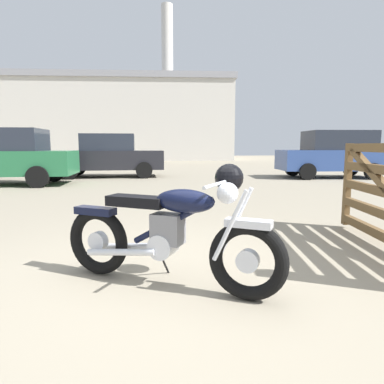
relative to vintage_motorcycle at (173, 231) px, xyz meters
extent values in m
plane|color=gray|center=(0.04, 0.01, -0.49)|extent=(80.00, 80.00, 0.00)
torus|color=black|center=(0.57, -0.35, -0.17)|extent=(0.61, 0.41, 0.64)
cylinder|color=silver|center=(0.57, -0.35, -0.17)|extent=(0.20, 0.16, 0.18)
torus|color=black|center=(-0.69, 0.36, -0.17)|extent=(0.61, 0.41, 0.64)
cylinder|color=silver|center=(-0.69, 0.36, -0.17)|extent=(0.20, 0.16, 0.18)
cube|color=silver|center=(0.57, -0.35, 0.13)|extent=(0.38, 0.29, 0.06)
cube|color=black|center=(-0.70, 0.37, 0.12)|extent=(0.41, 0.31, 0.07)
cylinder|color=silver|center=(0.49, -0.22, 0.11)|extent=(0.27, 0.17, 0.58)
cylinder|color=silver|center=(0.42, -0.35, 0.11)|extent=(0.27, 0.17, 0.58)
sphere|color=silver|center=(0.42, -0.27, 0.35)|extent=(0.17, 0.17, 0.17)
cylinder|color=silver|center=(0.35, -0.23, 0.42)|extent=(0.33, 0.55, 0.03)
sphere|color=black|center=(0.50, 0.04, 0.44)|extent=(0.25, 0.25, 0.25)
cylinder|color=black|center=(0.00, -0.03, 0.09)|extent=(0.69, 0.42, 0.47)
ellipsoid|color=black|center=(0.10, -0.08, 0.27)|extent=(0.56, 0.45, 0.20)
cube|color=black|center=(-0.30, 0.14, 0.24)|extent=(0.57, 0.44, 0.09)
cube|color=slate|center=(-0.04, -0.01, 0.02)|extent=(0.31, 0.28, 0.26)
cylinder|color=silver|center=(-0.08, 0.01, -0.13)|extent=(0.29, 0.28, 0.22)
cylinder|color=silver|center=(-0.36, 0.29, -0.21)|extent=(0.64, 0.40, 0.14)
cylinder|color=silver|center=(-0.46, 0.11, -0.21)|extent=(0.64, 0.40, 0.14)
cylinder|color=black|center=(-0.08, 0.21, -0.33)|extent=(0.13, 0.22, 0.33)
cube|color=brown|center=(2.68, 1.86, 0.16)|extent=(0.09, 0.11, 1.20)
cylinder|color=black|center=(5.35, 8.88, -0.19)|extent=(0.61, 0.24, 0.60)
cylinder|color=black|center=(5.47, 10.51, -0.19)|extent=(0.61, 0.24, 0.60)
cylinder|color=black|center=(7.74, 8.70, -0.19)|extent=(0.61, 0.24, 0.60)
cylinder|color=black|center=(7.87, 10.33, -0.19)|extent=(0.61, 0.24, 0.60)
cube|color=#2D4784|center=(6.61, 9.61, 0.19)|extent=(4.01, 1.93, 0.76)
cube|color=#232833|center=(6.86, 9.59, 0.93)|extent=(2.51, 1.70, 0.72)
cylinder|color=black|center=(-3.19, 10.03, -0.18)|extent=(0.63, 0.22, 0.62)
cylinder|color=black|center=(-3.25, 11.75, -0.18)|extent=(0.63, 0.22, 0.62)
cylinder|color=black|center=(-0.49, 10.12, -0.18)|extent=(0.63, 0.22, 0.62)
cylinder|color=black|center=(-0.55, 11.84, -0.18)|extent=(0.63, 0.22, 0.62)
cube|color=black|center=(-1.87, 10.94, 0.18)|extent=(4.26, 1.86, 0.72)
cube|color=#232833|center=(-1.87, 10.94, 0.86)|extent=(2.05, 1.63, 0.64)
cylinder|color=black|center=(-3.51, 9.28, -0.17)|extent=(0.64, 0.21, 0.64)
cylinder|color=black|center=(-3.50, 7.52, -0.17)|extent=(0.64, 0.21, 0.64)
cube|color=beige|center=(-4.14, 32.10, 2.82)|extent=(22.78, 14.04, 6.62)
cube|color=gray|center=(-4.14, 32.10, 6.37)|extent=(23.10, 14.36, 0.50)
cylinder|color=beige|center=(1.38, 31.79, 10.09)|extent=(1.10, 1.10, 7.93)
camera|label=1|loc=(-0.16, -2.88, 0.72)|focal=32.15mm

